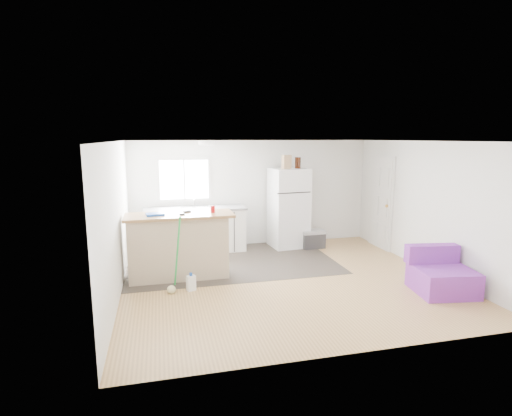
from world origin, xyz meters
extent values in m
cube|color=#A37844|center=(0.00, 0.00, -0.01)|extent=(5.50, 5.00, 0.01)
cube|color=white|center=(0.00, 0.00, 2.40)|extent=(5.50, 5.00, 0.01)
cube|color=white|center=(0.00, 2.50, 1.20)|extent=(5.50, 0.01, 2.40)
cube|color=white|center=(0.00, -2.50, 1.20)|extent=(5.50, 0.01, 2.40)
cube|color=white|center=(-2.75, 0.00, 1.20)|extent=(0.01, 5.00, 2.40)
cube|color=white|center=(2.75, 0.00, 1.20)|extent=(0.01, 5.00, 2.40)
cube|color=#332B26|center=(-0.73, 1.25, 0.00)|extent=(4.05, 2.50, 0.00)
cube|color=white|center=(-1.55, 2.49, 1.55)|extent=(1.18, 0.04, 0.98)
cube|color=white|center=(-1.55, 2.47, 1.55)|extent=(1.05, 0.01, 0.85)
cube|color=white|center=(-1.55, 2.46, 1.55)|extent=(0.03, 0.02, 0.85)
cube|color=white|center=(2.72, 1.55, 1.01)|extent=(0.05, 0.82, 2.03)
cube|color=white|center=(2.73, 1.55, 1.02)|extent=(0.03, 0.92, 2.10)
sphere|color=gold|center=(2.67, 1.23, 1.00)|extent=(0.07, 0.07, 0.07)
cylinder|color=white|center=(-1.20, 1.20, 2.36)|extent=(0.30, 0.30, 0.07)
cube|color=white|center=(-1.36, 2.16, 0.46)|extent=(2.11, 0.65, 0.93)
cube|color=slate|center=(-1.36, 2.16, 0.95)|extent=(2.18, 0.69, 0.04)
cube|color=silver|center=(-1.36, 2.13, 0.95)|extent=(0.58, 0.45, 0.06)
cube|color=#C5B18E|center=(-1.80, 0.59, 0.55)|extent=(1.70, 0.61, 1.10)
cube|color=#9E7743|center=(-1.76, 0.59, 1.12)|extent=(1.87, 0.72, 0.05)
cube|color=white|center=(0.74, 2.11, 0.89)|extent=(0.85, 0.81, 1.78)
cube|color=black|center=(0.74, 1.74, 1.28)|extent=(0.78, 0.09, 0.02)
cube|color=silver|center=(0.42, 1.74, 1.51)|extent=(0.03, 0.02, 0.32)
cube|color=silver|center=(0.42, 1.74, 0.73)|extent=(0.03, 0.02, 0.62)
cube|color=#303033|center=(1.23, 1.84, 0.17)|extent=(0.52, 0.35, 0.34)
cube|color=#99999C|center=(1.23, 1.84, 0.37)|extent=(0.54, 0.38, 0.07)
cube|color=purple|center=(2.27, -1.15, 0.20)|extent=(0.98, 0.94, 0.41)
cube|color=purple|center=(2.27, -0.84, 0.56)|extent=(0.89, 0.33, 0.31)
cube|color=white|center=(-1.65, -0.11, 0.13)|extent=(0.16, 0.14, 0.25)
cylinder|color=#184AAC|center=(-1.65, -0.11, 0.28)|extent=(0.06, 0.06, 0.05)
cylinder|color=green|center=(-1.85, -0.03, 0.65)|extent=(0.15, 0.32, 1.21)
sphere|color=beige|center=(-1.97, -0.15, 0.06)|extent=(0.14, 0.14, 0.14)
cylinder|color=#B80B0F|center=(-1.18, 0.60, 1.21)|extent=(0.10, 0.10, 0.12)
cube|color=#1347BA|center=(-2.18, 0.57, 1.16)|extent=(0.33, 0.26, 0.04)
cube|color=black|center=(-1.63, 0.71, 1.16)|extent=(0.15, 0.10, 0.03)
cube|color=black|center=(-1.72, 0.49, 1.16)|extent=(0.10, 0.05, 0.03)
cube|color=tan|center=(0.65, 2.03, 1.93)|extent=(0.22, 0.15, 0.30)
cylinder|color=#361609|center=(0.94, 2.03, 1.91)|extent=(0.09, 0.09, 0.25)
cylinder|color=#361609|center=(0.90, 2.08, 1.91)|extent=(0.07, 0.07, 0.25)
camera|label=1|loc=(-2.08, -6.35, 2.46)|focal=28.00mm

